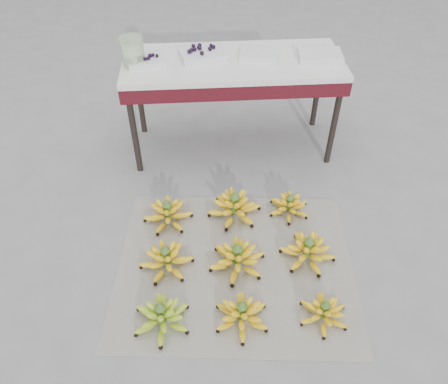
{
  "coord_description": "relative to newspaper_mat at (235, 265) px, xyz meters",
  "views": [
    {
      "loc": [
        -0.22,
        -1.49,
        1.87
      ],
      "look_at": [
        -0.1,
        0.26,
        0.25
      ],
      "focal_mm": 35.0,
      "sensor_mm": 36.0,
      "label": 1
    }
  ],
  "objects": [
    {
      "name": "bunch_back_left",
      "position": [
        -0.36,
        0.35,
        0.06
      ],
      "size": [
        0.3,
        0.3,
        0.17
      ],
      "rotation": [
        0.0,
        0.0,
        0.07
      ],
      "color": "yellow",
      "rests_on": "newspaper_mat"
    },
    {
      "name": "bunch_mid_left",
      "position": [
        -0.36,
        0.02,
        0.06
      ],
      "size": [
        0.35,
        0.35,
        0.17
      ],
      "rotation": [
        0.0,
        0.0,
        -0.32
      ],
      "color": "yellow",
      "rests_on": "newspaper_mat"
    },
    {
      "name": "tray_left",
      "position": [
        -0.11,
        1.11,
        0.67
      ],
      "size": [
        0.31,
        0.25,
        0.07
      ],
      "color": "silver",
      "rests_on": "vendor_table"
    },
    {
      "name": "ground",
      "position": [
        0.06,
        0.05,
        -0.0
      ],
      "size": [
        60.0,
        60.0,
        0.0
      ],
      "primitive_type": "plane",
      "color": "slate",
      "rests_on": "ground"
    },
    {
      "name": "vendor_table",
      "position": [
        0.07,
        1.07,
        0.58
      ],
      "size": [
        1.36,
        0.54,
        0.65
      ],
      "color": "black",
      "rests_on": "ground"
    },
    {
      "name": "bunch_front_center",
      "position": [
        0.0,
        -0.33,
        0.06
      ],
      "size": [
        0.32,
        0.32,
        0.16
      ],
      "rotation": [
        0.0,
        0.0,
        0.23
      ],
      "color": "yellow",
      "rests_on": "newspaper_mat"
    },
    {
      "name": "newspaper_mat",
      "position": [
        0.0,
        0.0,
        0.0
      ],
      "size": [
        1.35,
        1.17,
        0.01
      ],
      "primitive_type": "cube",
      "rotation": [
        0.0,
        0.0,
        -0.1
      ],
      "color": "silver",
      "rests_on": "ground"
    },
    {
      "name": "bunch_back_right",
      "position": [
        0.36,
        0.38,
        0.05
      ],
      "size": [
        0.28,
        0.28,
        0.15
      ],
      "rotation": [
        0.0,
        0.0,
        0.17
      ],
      "color": "yellow",
      "rests_on": "newspaper_mat"
    },
    {
      "name": "tray_far_left",
      "position": [
        -0.45,
        1.06,
        0.67
      ],
      "size": [
        0.25,
        0.2,
        0.06
      ],
      "color": "silver",
      "rests_on": "vendor_table"
    },
    {
      "name": "bunch_front_right",
      "position": [
        0.39,
        -0.35,
        0.05
      ],
      "size": [
        0.27,
        0.27,
        0.14
      ],
      "rotation": [
        0.0,
        0.0,
        0.15
      ],
      "color": "yellow",
      "rests_on": "newspaper_mat"
    },
    {
      "name": "tray_right",
      "position": [
        0.24,
        1.1,
        0.67
      ],
      "size": [
        0.26,
        0.21,
        0.04
      ],
      "color": "silver",
      "rests_on": "vendor_table"
    },
    {
      "name": "bunch_mid_center",
      "position": [
        0.01,
        -0.01,
        0.07
      ],
      "size": [
        0.32,
        0.32,
        0.18
      ],
      "rotation": [
        0.0,
        0.0,
        0.09
      ],
      "color": "yellow",
      "rests_on": "newspaper_mat"
    },
    {
      "name": "tray_far_right",
      "position": [
        0.61,
        1.05,
        0.67
      ],
      "size": [
        0.28,
        0.21,
        0.04
      ],
      "color": "silver",
      "rests_on": "vendor_table"
    },
    {
      "name": "bunch_back_center",
      "position": [
        0.03,
        0.38,
        0.07
      ],
      "size": [
        0.39,
        0.39,
        0.19
      ],
      "rotation": [
        0.0,
        0.0,
        -0.34
      ],
      "color": "yellow",
      "rests_on": "newspaper_mat"
    },
    {
      "name": "bunch_front_left",
      "position": [
        -0.38,
        -0.32,
        0.06
      ],
      "size": [
        0.34,
        0.34,
        0.17
      ],
      "rotation": [
        0.0,
        0.0,
        0.27
      ],
      "color": "#7FB228",
      "rests_on": "newspaper_mat"
    },
    {
      "name": "glass_jar",
      "position": [
        -0.53,
        1.05,
        0.74
      ],
      "size": [
        0.18,
        0.18,
        0.17
      ],
      "primitive_type": "cylinder",
      "rotation": [
        0.0,
        0.0,
        0.43
      ],
      "color": "#DBF3C1",
      "rests_on": "vendor_table"
    },
    {
      "name": "bunch_mid_right",
      "position": [
        0.39,
        0.02,
        0.06
      ],
      "size": [
        0.38,
        0.38,
        0.18
      ],
      "rotation": [
        0.0,
        0.0,
        -0.38
      ],
      "color": "yellow",
      "rests_on": "newspaper_mat"
    }
  ]
}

